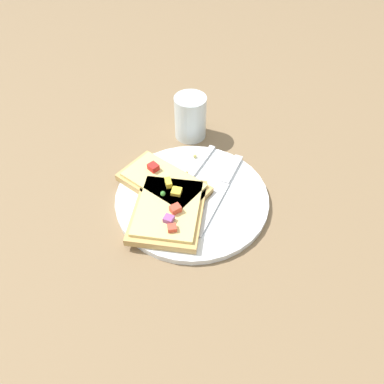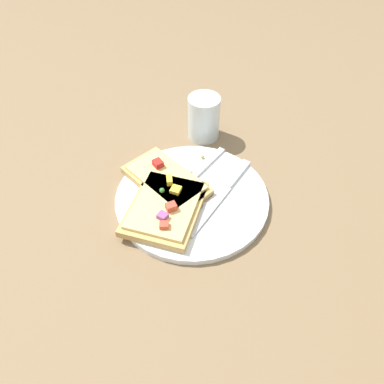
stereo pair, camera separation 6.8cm
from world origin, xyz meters
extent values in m
plane|color=#7F6647|center=(0.00, 0.00, 0.00)|extent=(4.00, 4.00, 0.00)
cylinder|color=white|center=(0.00, 0.00, 0.01)|extent=(0.28, 0.28, 0.01)
cube|color=silver|center=(-0.07, -0.03, 0.01)|extent=(0.14, 0.03, 0.01)
cube|color=silver|center=(0.03, -0.02, 0.01)|extent=(0.06, 0.03, 0.01)
cube|color=silver|center=(0.07, -0.03, 0.01)|extent=(0.03, 0.01, 0.00)
cube|color=silver|center=(0.07, -0.02, 0.01)|extent=(0.03, 0.01, 0.00)
cube|color=silver|center=(0.07, -0.01, 0.01)|extent=(0.03, 0.01, 0.00)
cube|color=silver|center=(0.07, -0.01, 0.01)|extent=(0.03, 0.01, 0.00)
cube|color=silver|center=(-0.10, 0.03, 0.01)|extent=(0.08, 0.03, 0.01)
cube|color=silver|center=(0.01, 0.05, 0.01)|extent=(0.13, 0.04, 0.00)
cube|color=tan|center=(0.06, -0.01, 0.02)|extent=(0.19, 0.17, 0.01)
cube|color=#E5CC7A|center=(0.06, -0.01, 0.03)|extent=(0.17, 0.15, 0.01)
sphere|color=#388433|center=(0.04, -0.03, 0.04)|extent=(0.01, 0.01, 0.01)
cube|color=#934C8E|center=(0.08, 0.01, 0.04)|extent=(0.02, 0.02, 0.01)
cube|color=#D14733|center=(0.06, 0.01, 0.04)|extent=(0.02, 0.02, 0.01)
cube|color=#D14733|center=(0.09, 0.02, 0.04)|extent=(0.02, 0.02, 0.01)
cube|color=tan|center=(0.01, -0.06, 0.02)|extent=(0.10, 0.17, 0.01)
cube|color=#E5CC7A|center=(0.01, -0.06, 0.03)|extent=(0.09, 0.15, 0.01)
cube|color=yellow|center=(0.02, -0.04, 0.04)|extent=(0.02, 0.02, 0.01)
cube|color=yellow|center=(0.02, -0.02, 0.04)|extent=(0.02, 0.02, 0.01)
cube|color=red|center=(0.00, -0.09, 0.04)|extent=(0.02, 0.02, 0.01)
sphere|color=tan|center=(-0.09, -0.05, 0.02)|extent=(0.01, 0.01, 0.01)
sphere|color=tan|center=(-0.04, -0.04, 0.02)|extent=(0.01, 0.01, 0.01)
cylinder|color=silver|center=(-0.16, -0.11, 0.05)|extent=(0.07, 0.07, 0.09)
camera|label=1|loc=(0.38, 0.26, 0.52)|focal=35.00mm
camera|label=2|loc=(0.34, 0.31, 0.52)|focal=35.00mm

